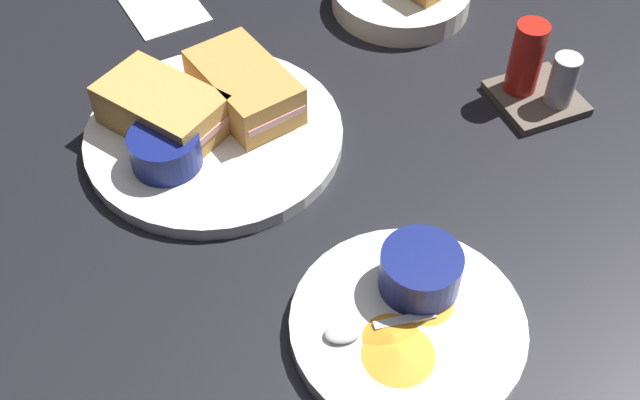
% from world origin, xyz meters
% --- Properties ---
extents(ground_plane, '(1.10, 1.10, 0.03)m').
position_xyz_m(ground_plane, '(0.00, 0.00, -0.01)').
color(ground_plane, black).
extents(plate_sandwich_main, '(0.27, 0.27, 0.02)m').
position_xyz_m(plate_sandwich_main, '(-0.03, -0.04, 0.01)').
color(plate_sandwich_main, white).
rests_on(plate_sandwich_main, ground_plane).
extents(sandwich_half_near, '(0.14, 0.10, 0.05)m').
position_xyz_m(sandwich_half_near, '(-0.05, 0.01, 0.04)').
color(sandwich_half_near, '#C68C42').
rests_on(sandwich_half_near, plate_sandwich_main).
extents(sandwich_half_far, '(0.15, 0.13, 0.05)m').
position_xyz_m(sandwich_half_far, '(-0.05, -0.08, 0.04)').
color(sandwich_half_far, tan).
rests_on(sandwich_half_far, plate_sandwich_main).
extents(ramekin_dark_sauce, '(0.07, 0.07, 0.04)m').
position_xyz_m(ramekin_dark_sauce, '(-0.00, -0.10, 0.04)').
color(ramekin_dark_sauce, navy).
rests_on(ramekin_dark_sauce, plate_sandwich_main).
extents(spoon_by_dark_ramekin, '(0.06, 0.09, 0.01)m').
position_xyz_m(spoon_by_dark_ramekin, '(-0.03, -0.05, 0.02)').
color(spoon_by_dark_ramekin, silver).
rests_on(spoon_by_dark_ramekin, plate_sandwich_main).
extents(plate_chips_companion, '(0.21, 0.21, 0.02)m').
position_xyz_m(plate_chips_companion, '(0.27, 0.04, 0.01)').
color(plate_chips_companion, white).
rests_on(plate_chips_companion, ground_plane).
extents(ramekin_light_gravy, '(0.07, 0.07, 0.04)m').
position_xyz_m(ramekin_light_gravy, '(0.23, 0.07, 0.04)').
color(ramekin_light_gravy, navy).
rests_on(ramekin_light_gravy, plate_chips_companion).
extents(spoon_by_gravy_ramekin, '(0.03, 0.10, 0.01)m').
position_xyz_m(spoon_by_gravy_ramekin, '(0.26, -0.00, 0.02)').
color(spoon_by_gravy_ramekin, silver).
rests_on(spoon_by_gravy_ramekin, plate_chips_companion).
extents(plantain_chip_scatter, '(0.15, 0.12, 0.01)m').
position_xyz_m(plantain_chip_scatter, '(0.26, 0.04, 0.02)').
color(plantain_chip_scatter, gold).
rests_on(plantain_chip_scatter, plate_chips_companion).
extents(condiment_caddy, '(0.09, 0.09, 0.10)m').
position_xyz_m(condiment_caddy, '(0.05, 0.31, 0.03)').
color(condiment_caddy, brown).
rests_on(condiment_caddy, ground_plane).
extents(paper_napkin_folded, '(0.12, 0.10, 0.00)m').
position_xyz_m(paper_napkin_folded, '(-0.28, -0.02, 0.00)').
color(paper_napkin_folded, white).
rests_on(paper_napkin_folded, ground_plane).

